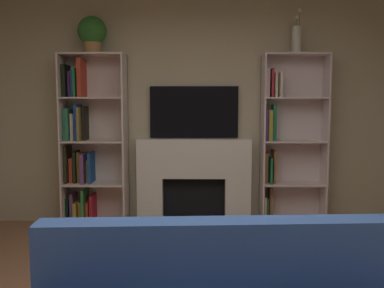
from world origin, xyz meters
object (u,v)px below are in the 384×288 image
object	(u,v)px
tv	(194,112)
bookshelf_right	(286,141)
vase_with_flowers	(296,39)
fireplace	(194,180)
potted_plant	(92,33)
coffee_table	(220,286)
bookshelf_left	(87,144)

from	to	relation	value
tv	bookshelf_right	distance (m)	1.12
tv	vase_with_flowers	distance (m)	1.41
fireplace	potted_plant	xyz separation A→B (m)	(-1.15, -0.04, 1.68)
bookshelf_right	vase_with_flowers	distance (m)	1.15
bookshelf_right	potted_plant	world-z (taller)	potted_plant
fireplace	bookshelf_right	distance (m)	1.16
tv	coffee_table	bearing A→B (deg)	-85.86
bookshelf_right	coffee_table	distance (m)	2.66
fireplace	bookshelf_left	size ratio (longest dim) A/B	0.72
bookshelf_right	bookshelf_left	bearing A→B (deg)	-179.44
bookshelf_left	vase_with_flowers	xyz separation A→B (m)	(2.39, -0.03, 1.19)
tv	bookshelf_right	world-z (taller)	bookshelf_right
fireplace	potted_plant	world-z (taller)	potted_plant
tv	vase_with_flowers	bearing A→B (deg)	-5.99
bookshelf_left	bookshelf_right	xyz separation A→B (m)	(2.31, 0.02, 0.04)
bookshelf_left	vase_with_flowers	world-z (taller)	vase_with_flowers
fireplace	bookshelf_left	distance (m)	1.31
bookshelf_left	tv	bearing A→B (deg)	4.20
tv	bookshelf_left	bearing A→B (deg)	-175.80
coffee_table	bookshelf_left	bearing A→B (deg)	120.57
vase_with_flowers	coffee_table	bearing A→B (deg)	-112.10
bookshelf_right	potted_plant	distance (m)	2.53
potted_plant	coffee_table	bearing A→B (deg)	-60.85
potted_plant	coffee_table	xyz separation A→B (m)	(1.33, -2.38, -1.86)
bookshelf_right	coffee_table	world-z (taller)	bookshelf_right
bookshelf_right	coffee_table	bearing A→B (deg)	-110.02
potted_plant	coffee_table	world-z (taller)	potted_plant
fireplace	potted_plant	size ratio (longest dim) A/B	3.41
tv	potted_plant	bearing A→B (deg)	-174.02
potted_plant	bookshelf_right	bearing A→B (deg)	1.33
bookshelf_left	coffee_table	world-z (taller)	bookshelf_left
fireplace	tv	bearing A→B (deg)	90.00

